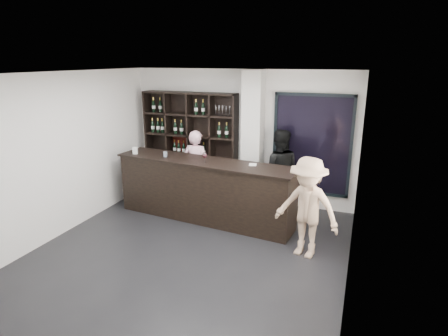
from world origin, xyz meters
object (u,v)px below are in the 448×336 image
at_px(wine_shelf, 190,145).
at_px(tasting_counter, 204,190).
at_px(taster_black, 279,171).
at_px(taster_pink, 196,167).
at_px(customer, 307,208).

height_order(wine_shelf, tasting_counter, wine_shelf).
xyz_separation_m(tasting_counter, taster_black, (1.26, 0.98, 0.26)).
distance_m(taster_pink, taster_black, 1.80).
bearing_deg(taster_black, taster_pink, -2.86).
distance_m(wine_shelf, tasting_counter, 1.54).
height_order(wine_shelf, taster_pink, wine_shelf).
xyz_separation_m(tasting_counter, taster_pink, (-0.53, 0.75, 0.21)).
height_order(taster_pink, customer, customer).
xyz_separation_m(wine_shelf, taster_black, (2.10, -0.17, -0.33)).
relative_size(tasting_counter, customer, 2.22).
distance_m(wine_shelf, taster_pink, 0.63).
relative_size(tasting_counter, taster_pink, 2.24).
bearing_deg(wine_shelf, taster_pink, -51.21).
distance_m(tasting_counter, taster_pink, 0.94).
bearing_deg(taster_pink, tasting_counter, 126.38).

